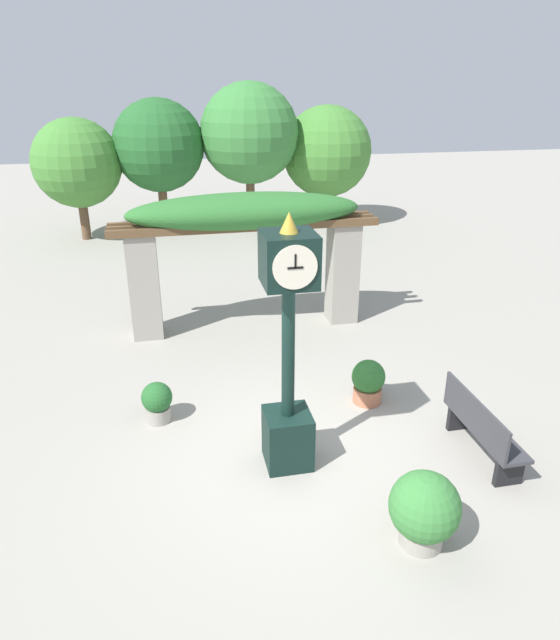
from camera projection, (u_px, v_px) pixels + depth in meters
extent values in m
plane|color=gray|center=(297.00, 456.00, 7.78)|extent=(60.00, 60.00, 0.00)
cube|color=black|center=(288.00, 438.00, 7.53)|extent=(0.60, 0.60, 0.76)
cylinder|color=black|center=(288.00, 354.00, 7.04)|extent=(0.16, 0.16, 1.74)
cylinder|color=gold|center=(289.00, 286.00, 6.68)|extent=(0.26, 0.26, 0.04)
cube|color=black|center=(289.00, 259.00, 6.55)|extent=(0.62, 0.62, 0.62)
cylinder|color=beige|center=(295.00, 268.00, 6.26)|extent=(0.51, 0.02, 0.51)
cylinder|color=beige|center=(283.00, 251.00, 6.84)|extent=(0.51, 0.02, 0.51)
cube|color=black|center=(295.00, 268.00, 6.25)|extent=(0.18, 0.01, 0.02)
cube|color=black|center=(295.00, 261.00, 6.22)|extent=(0.02, 0.01, 0.16)
cone|color=gold|center=(289.00, 222.00, 6.38)|extent=(0.22, 0.22, 0.24)
cube|color=gray|center=(144.00, 286.00, 10.99)|extent=(0.57, 0.57, 2.08)
cube|color=gray|center=(342.00, 273.00, 11.73)|extent=(0.57, 0.57, 2.08)
cube|color=brown|center=(248.00, 228.00, 10.66)|extent=(5.16, 0.10, 0.15)
cube|color=brown|center=(245.00, 224.00, 10.92)|extent=(5.16, 0.10, 0.15)
cube|color=brown|center=(243.00, 221.00, 11.17)|extent=(5.16, 0.10, 0.15)
ellipsoid|color=#2D6B2D|center=(245.00, 211.00, 10.82)|extent=(4.49, 1.17, 0.70)
cylinder|color=gray|center=(158.00, 414.00, 8.55)|extent=(0.37, 0.37, 0.23)
sphere|color=#235B28|center=(157.00, 397.00, 8.44)|extent=(0.46, 0.46, 0.46)
cylinder|color=gray|center=(421.00, 535.00, 6.31)|extent=(0.48, 0.48, 0.22)
sphere|color=#387A38|center=(425.00, 506.00, 6.15)|extent=(0.78, 0.78, 0.78)
cylinder|color=#B26B4C|center=(367.00, 394.00, 9.03)|extent=(0.45, 0.45, 0.26)
sphere|color=#2D6B2D|center=(368.00, 376.00, 8.91)|extent=(0.53, 0.53, 0.53)
cube|color=#38383D|center=(485.00, 429.00, 7.66)|extent=(0.42, 1.58, 0.05)
cube|color=#38383D|center=(475.00, 414.00, 7.53)|extent=(0.04, 1.58, 0.45)
cube|color=black|center=(509.00, 471.00, 7.18)|extent=(0.38, 0.08, 0.39)
cube|color=black|center=(460.00, 417.00, 8.32)|extent=(0.38, 0.08, 0.39)
cylinder|color=brown|center=(84.00, 217.00, 17.75)|extent=(0.28, 0.28, 1.41)
sphere|color=#427F33|center=(77.00, 163.00, 17.10)|extent=(2.65, 2.65, 2.65)
cylinder|color=brown|center=(164.00, 206.00, 18.34)|extent=(0.28, 0.28, 1.78)
sphere|color=#235B28|center=(159.00, 146.00, 17.59)|extent=(2.82, 2.82, 2.82)
cylinder|color=brown|center=(251.00, 200.00, 18.71)|extent=(0.28, 0.28, 2.00)
sphere|color=#387A38|center=(249.00, 133.00, 17.88)|extent=(3.10, 3.10, 3.10)
cylinder|color=brown|center=(325.00, 203.00, 19.65)|extent=(0.28, 0.28, 1.38)
sphere|color=#427F33|center=(327.00, 152.00, 18.97)|extent=(2.97, 2.97, 2.97)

